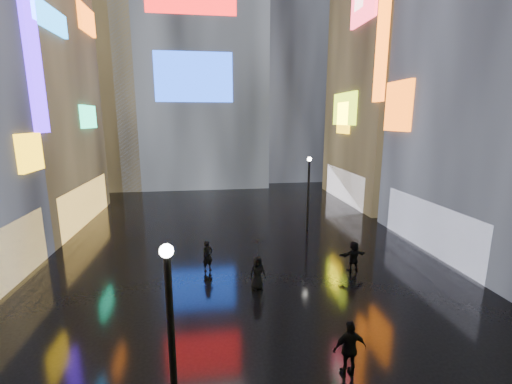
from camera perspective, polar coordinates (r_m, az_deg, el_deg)
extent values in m
plane|color=black|center=(22.19, -2.92, -8.38)|extent=(140.00, 140.00, 0.00)
cube|color=#E8A30B|center=(21.15, -33.52, 5.51)|extent=(0.25, 2.24, 1.94)
cube|color=#3A12E8|center=(22.84, -33.17, 18.39)|extent=(0.25, 1.40, 8.00)
cube|color=#FFC659|center=(28.97, -26.55, -1.68)|extent=(0.20, 10.00, 3.00)
cube|color=#17D18B|center=(29.94, -26.16, 11.18)|extent=(0.25, 3.00, 1.71)
cube|color=blue|center=(25.70, -31.27, 23.61)|extent=(0.25, 4.84, 1.37)
cube|color=#E8570B|center=(32.63, -26.38, 24.30)|extent=(0.25, 3.32, 1.94)
cube|color=white|center=(22.79, 26.98, -5.20)|extent=(0.20, 9.00, 3.00)
cube|color=#E8570B|center=(25.25, 22.64, 13.06)|extent=(0.25, 2.99, 3.26)
cube|color=#E8570B|center=(28.46, 20.42, 24.06)|extent=(0.25, 1.40, 10.00)
cube|color=black|center=(36.05, 23.36, 21.13)|extent=(10.00, 12.00, 28.00)
cube|color=white|center=(33.89, 14.49, 1.06)|extent=(0.20, 9.00, 3.00)
cube|color=#BDE817|center=(33.53, 14.53, 13.25)|extent=(0.25, 4.92, 2.91)
cube|color=#E82E46|center=(32.29, 17.56, 28.24)|extent=(0.25, 4.36, 3.46)
cube|color=#E8A30B|center=(33.62, 14.38, 11.86)|extent=(0.25, 2.63, 2.87)
cube|color=black|center=(46.66, -10.44, 28.39)|extent=(16.00, 14.00, 42.00)
cube|color=#194CFF|center=(37.88, -10.33, 18.33)|extent=(8.00, 0.20, 5.00)
cube|color=black|center=(48.83, 5.32, 22.94)|extent=(12.00, 12.00, 34.00)
cube|color=black|center=(44.74, -25.06, 17.73)|extent=(10.00, 10.00, 26.00)
cylinder|color=black|center=(8.73, -13.73, -25.25)|extent=(0.16, 0.16, 5.00)
sphere|color=white|center=(7.48, -14.71, -9.47)|extent=(0.30, 0.30, 0.30)
cylinder|color=black|center=(24.24, 8.71, -0.57)|extent=(0.16, 0.16, 5.00)
sphere|color=white|center=(23.82, 8.90, 5.42)|extent=(0.30, 0.30, 0.30)
imported|color=black|center=(11.80, 15.37, -23.85)|extent=(1.08, 0.49, 1.81)
imported|color=black|center=(16.23, 0.26, -13.33)|extent=(0.86, 0.67, 1.57)
imported|color=black|center=(18.66, 15.95, -10.27)|extent=(1.54, 0.66, 1.60)
imported|color=black|center=(18.17, -8.05, -10.50)|extent=(0.71, 0.64, 1.62)
imported|color=black|center=(15.74, 0.26, -9.32)|extent=(1.09, 1.11, 0.87)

